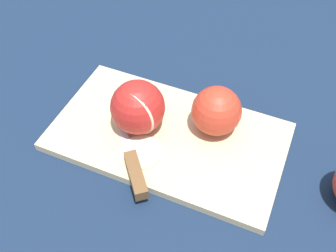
# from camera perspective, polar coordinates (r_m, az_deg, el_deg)

# --- Properties ---
(ground_plane) EXTENTS (4.00, 4.00, 0.00)m
(ground_plane) POSITION_cam_1_polar(r_m,az_deg,el_deg) (0.67, -0.00, -1.94)
(ground_plane) COLOR #14233D
(cutting_board) EXTENTS (0.39, 0.23, 0.01)m
(cutting_board) POSITION_cam_1_polar(r_m,az_deg,el_deg) (0.66, -0.00, -1.54)
(cutting_board) COLOR #D1B789
(cutting_board) RESTS_ON ground_plane
(apple_half_left) EXTENTS (0.08, 0.08, 0.08)m
(apple_half_left) POSITION_cam_1_polar(r_m,az_deg,el_deg) (0.64, 7.03, 2.17)
(apple_half_left) COLOR red
(apple_half_left) RESTS_ON cutting_board
(apple_half_right) EXTENTS (0.09, 0.09, 0.09)m
(apple_half_right) POSITION_cam_1_polar(r_m,az_deg,el_deg) (0.63, -4.61, 2.42)
(apple_half_right) COLOR red
(apple_half_right) RESTS_ON cutting_board
(knife) EXTENTS (0.11, 0.14, 0.02)m
(knife) POSITION_cam_1_polar(r_m,az_deg,el_deg) (0.60, -4.88, -6.47)
(knife) COLOR silver
(knife) RESTS_ON cutting_board
(apple_slice) EXTENTS (0.07, 0.07, 0.00)m
(apple_slice) POSITION_cam_1_polar(r_m,az_deg,el_deg) (0.63, -3.84, -3.83)
(apple_slice) COLOR beige
(apple_slice) RESTS_ON cutting_board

